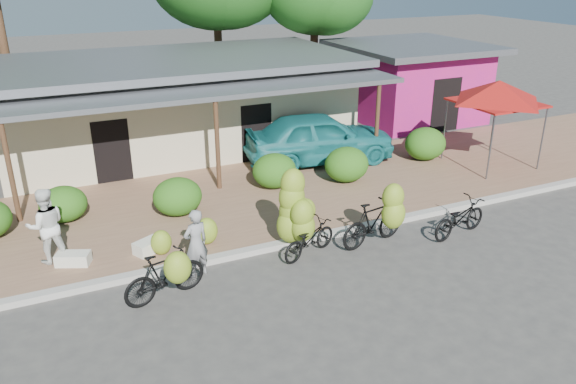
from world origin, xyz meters
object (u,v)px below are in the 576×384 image
object	(u,v)px
bike_left	(166,274)
sack_near	(152,245)
teal_van	(320,137)
red_canopy	(498,92)
bike_right	(378,219)
sack_far	(73,259)
bike_center	(299,220)
bike_far_right	(460,218)
vendor	(196,243)
bystander	(46,226)

from	to	relation	value
bike_left	sack_near	world-z (taller)	bike_left
bike_left	teal_van	xyz separation A→B (m)	(6.75, 6.14, 0.37)
red_canopy	bike_right	size ratio (longest dim) A/B	1.76
sack_far	red_canopy	bearing A→B (deg)	5.58
bike_center	bike_far_right	bearing A→B (deg)	-124.19
bike_center	sack_near	xyz separation A→B (m)	(-3.31, 1.28, -0.57)
bike_far_right	teal_van	distance (m)	6.35
red_canopy	sack_far	xyz separation A→B (m)	(-13.58, -1.33, -2.35)
red_canopy	teal_van	world-z (taller)	red_canopy
bike_left	sack_near	distance (m)	2.12
bike_center	sack_near	distance (m)	3.60
red_canopy	vendor	bearing A→B (deg)	-165.81
sack_near	bystander	size ratio (longest dim) A/B	0.47
vendor	bike_far_right	bearing A→B (deg)	156.19
bike_center	sack_far	size ratio (longest dim) A/B	2.77
red_canopy	sack_far	world-z (taller)	red_canopy
red_canopy	bike_far_right	size ratio (longest dim) A/B	1.81
bike_center	bystander	xyz separation A→B (m)	(-5.52, 1.75, 0.18)
vendor	bystander	world-z (taller)	bystander
bike_far_right	sack_near	bearing A→B (deg)	61.73
red_canopy	sack_near	distance (m)	12.13
red_canopy	bike_far_right	xyz separation A→B (m)	(-4.41, -3.66, -2.13)
bike_left	vendor	distance (m)	1.12
bike_right	vendor	bearing A→B (deg)	73.46
sack_near	sack_far	size ratio (longest dim) A/B	1.13
sack_far	bike_left	bearing A→B (deg)	-52.68
bike_center	bike_right	world-z (taller)	bike_center
sack_far	vendor	world-z (taller)	vendor
sack_far	teal_van	size ratio (longest dim) A/B	0.15
vendor	teal_van	size ratio (longest dim) A/B	0.32
bike_left	vendor	xyz separation A→B (m)	(0.84, 0.72, 0.19)
bike_far_right	vendor	bearing A→B (deg)	71.13
bike_right	vendor	distance (m)	4.45
bike_left	vendor	bearing A→B (deg)	-62.80
vendor	bystander	xyz separation A→B (m)	(-2.95, 1.84, 0.21)
bike_far_right	vendor	size ratio (longest dim) A/B	1.20
bike_center	bike_far_right	distance (m)	4.22
bike_far_right	bike_center	bearing A→B (deg)	65.37
sack_far	teal_van	world-z (taller)	teal_van
bike_left	bystander	bearing A→B (deg)	26.26
sack_near	teal_van	distance (m)	7.82
sack_near	bystander	xyz separation A→B (m)	(-2.21, 0.48, 0.75)
sack_far	bystander	world-z (taller)	bystander
bike_center	bystander	distance (m)	5.80
sack_near	bystander	distance (m)	2.38
bike_right	bike_left	bearing A→B (deg)	82.25
sack_near	bike_left	bearing A→B (deg)	-92.87
bike_far_right	bystander	world-z (taller)	bystander
bike_left	bystander	distance (m)	3.34
vendor	bike_center	bearing A→B (deg)	165.60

